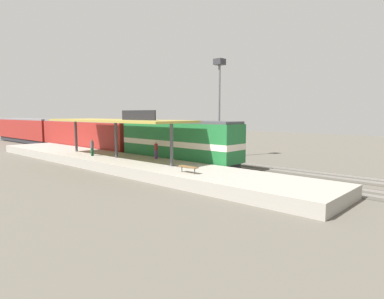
{
  "coord_description": "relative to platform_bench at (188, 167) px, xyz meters",
  "views": [
    {
      "loc": [
        -23.65,
        -27.84,
        5.32
      ],
      "look_at": [
        -1.38,
        -7.36,
        2.0
      ],
      "focal_mm": 30.9,
      "sensor_mm": 36.0,
      "label": 1
    }
  ],
  "objects": [
    {
      "name": "passenger_carriage_front",
      "position": [
        6.0,
        25.06,
        0.97
      ],
      "size": [
        2.9,
        20.0,
        4.24
      ],
      "color": "#28282D",
      "rests_on": "track_near"
    },
    {
      "name": "track_far",
      "position": [
        10.6,
        11.22,
        -1.31
      ],
      "size": [
        3.2,
        110.0,
        0.16
      ],
      "color": "#4E4941",
      "rests_on": "ground"
    },
    {
      "name": "station_canopy",
      "position": [
        1.4,
        11.13,
        3.19
      ],
      "size": [
        5.2,
        18.0,
        4.7
      ],
      "color": "#47474C",
      "rests_on": "platform"
    },
    {
      "name": "platform",
      "position": [
        1.4,
        11.22,
        -0.89
      ],
      "size": [
        6.0,
        44.0,
        0.9
      ],
      "primitive_type": "cube",
      "color": "#9E998E",
      "rests_on": "ground"
    },
    {
      "name": "locomotive",
      "position": [
        6.0,
        7.06,
        1.07
      ],
      "size": [
        2.93,
        14.43,
        4.44
      ],
      "color": "#28282D",
      "rests_on": "track_near"
    },
    {
      "name": "person_waiting",
      "position": [
        0.48,
        14.21,
        0.51
      ],
      "size": [
        0.34,
        0.34,
        1.71
      ],
      "color": "#23603D",
      "rests_on": "platform"
    },
    {
      "name": "track_near",
      "position": [
        6.0,
        11.22,
        -1.31
      ],
      "size": [
        3.2,
        110.0,
        0.16
      ],
      "color": "#4E4941",
      "rests_on": "ground"
    },
    {
      "name": "light_mast",
      "position": [
        13.8,
        7.9,
        7.05
      ],
      "size": [
        1.1,
        1.1,
        11.7
      ],
      "color": "slate",
      "rests_on": "ground"
    },
    {
      "name": "person_walking",
      "position": [
        3.52,
        7.61,
        0.51
      ],
      "size": [
        0.34,
        0.34,
        1.71
      ],
      "color": "#663375",
      "rests_on": "platform"
    },
    {
      "name": "platform_bench",
      "position": [
        0.0,
        0.0,
        0.0
      ],
      "size": [
        0.44,
        1.7,
        0.5
      ],
      "color": "#333338",
      "rests_on": "platform"
    },
    {
      "name": "ground_plane",
      "position": [
        8.0,
        11.22,
        -1.34
      ],
      "size": [
        120.0,
        120.0,
        0.0
      ],
      "primitive_type": "plane",
      "color": "#5B564C"
    },
    {
      "name": "passenger_carriage_rear",
      "position": [
        6.0,
        45.86,
        0.97
      ],
      "size": [
        2.9,
        20.0,
        4.24
      ],
      "color": "#28282D",
      "rests_on": "track_near"
    }
  ]
}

